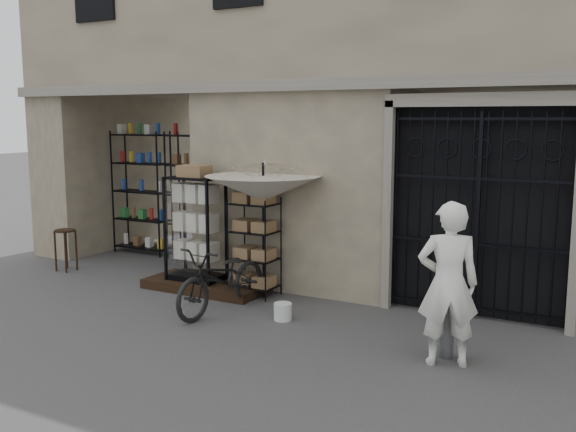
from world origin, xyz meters
The scene contains 14 objects.
ground centered at (0.00, 0.00, 0.00)m, with size 80.00×80.00×0.00m, color black.
main_building centered at (0.00, 4.00, 4.50)m, with size 14.00×4.00×9.00m, color tan.
shop_recess centered at (-4.50, 2.80, 1.50)m, with size 3.00×1.70×3.00m, color black.
shop_shelving centered at (-4.55, 3.30, 1.25)m, with size 2.70×0.50×2.50m, color black.
iron_gate centered at (1.75, 2.28, 1.50)m, with size 2.50×0.21×3.00m.
step_platform centered at (-2.40, 1.55, 0.07)m, with size 2.00×0.90×0.15m, color black.
display_cabinet centered at (-2.58, 1.54, 0.91)m, with size 0.97×0.78×1.82m.
wire_rack centered at (-1.54, 1.67, 0.76)m, with size 0.78×0.64×1.54m.
market_umbrella centered at (-1.34, 1.61, 1.81)m, with size 1.84×1.87×2.51m.
white_bucket centered at (-0.54, 0.77, 0.12)m, with size 0.25×0.25×0.24m, color silver.
bicycle centered at (-1.48, 0.70, 0.00)m, with size 0.65×0.98×1.87m, color black.
wooden_stool centered at (-5.42, 1.41, 0.40)m, with size 0.43×0.43×0.76m.
steel_bollard centered at (1.82, 0.46, 0.42)m, with size 0.16×0.16×0.85m, color slate.
shopkeeper centered at (1.85, 0.26, 0.00)m, with size 0.68×1.87×0.45m, color white.
Camera 1 is at (3.62, -6.67, 2.76)m, focal length 40.00 mm.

